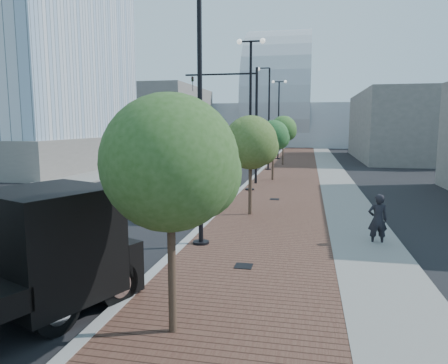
# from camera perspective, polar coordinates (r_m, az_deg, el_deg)

# --- Properties ---
(sidewalk) EXTENTS (7.00, 140.00, 0.12)m
(sidewalk) POSITION_cam_1_polar(r_m,az_deg,el_deg) (43.56, 10.68, 2.38)
(sidewalk) COLOR #4C2D23
(sidewalk) RESTS_ON ground
(concrete_strip) EXTENTS (2.40, 140.00, 0.13)m
(concrete_strip) POSITION_cam_1_polar(r_m,az_deg,el_deg) (43.61, 14.23, 2.29)
(concrete_strip) COLOR slate
(concrete_strip) RESTS_ON ground
(curb) EXTENTS (0.30, 140.00, 0.14)m
(curb) POSITION_cam_1_polar(r_m,az_deg,el_deg) (43.75, 6.09, 2.51)
(curb) COLOR gray
(curb) RESTS_ON ground
(west_sidewalk) EXTENTS (4.00, 140.00, 0.12)m
(west_sidewalk) POSITION_cam_1_polar(r_m,az_deg,el_deg) (46.81, -9.98, 2.78)
(west_sidewalk) COLOR slate
(west_sidewalk) RESTS_ON ground
(white_sedan) EXTENTS (3.45, 5.34, 1.66)m
(white_sedan) POSITION_cam_1_polar(r_m,az_deg,el_deg) (30.85, -3.52, 1.69)
(white_sedan) COLOR silver
(white_sedan) RESTS_ON ground
(dark_car_mid) EXTENTS (2.72, 5.34, 1.45)m
(dark_car_mid) POSITION_cam_1_polar(r_m,az_deg,el_deg) (32.08, -10.39, 1.62)
(dark_car_mid) COLOR black
(dark_car_mid) RESTS_ON ground
(dark_car_far) EXTENTS (3.21, 4.41, 1.19)m
(dark_car_far) POSITION_cam_1_polar(r_m,az_deg,el_deg) (54.04, 2.06, 4.14)
(dark_car_far) COLOR black
(dark_car_far) RESTS_ON ground
(pedestrian) EXTENTS (0.71, 0.51, 1.83)m
(pedestrian) POSITION_cam_1_polar(r_m,az_deg,el_deg) (15.30, 20.46, -4.92)
(pedestrian) COLOR black
(pedestrian) RESTS_ON ground
(streetlight_1) EXTENTS (1.44, 0.56, 9.21)m
(streetlight_1) POSITION_cam_1_polar(r_m,az_deg,el_deg) (13.85, -3.78, 8.56)
(streetlight_1) COLOR black
(streetlight_1) RESTS_ON ground
(streetlight_2) EXTENTS (1.72, 0.56, 9.28)m
(streetlight_2) POSITION_cam_1_polar(r_m,az_deg,el_deg) (25.62, 3.66, 9.35)
(streetlight_2) COLOR black
(streetlight_2) RESTS_ON ground
(streetlight_3) EXTENTS (1.44, 0.56, 9.21)m
(streetlight_3) POSITION_cam_1_polar(r_m,az_deg,el_deg) (37.54, 6.04, 8.15)
(streetlight_3) COLOR black
(streetlight_3) RESTS_ON ground
(streetlight_4) EXTENTS (1.72, 0.56, 9.28)m
(streetlight_4) POSITION_cam_1_polar(r_m,az_deg,el_deg) (49.49, 7.55, 8.62)
(streetlight_4) COLOR black
(streetlight_4) RESTS_ON ground
(traffic_mast) EXTENTS (5.09, 0.20, 8.00)m
(traffic_mast) POSITION_cam_1_polar(r_m,az_deg,el_deg) (28.72, 2.70, 9.53)
(traffic_mast) COLOR black
(traffic_mast) RESTS_ON ground
(tree_0) EXTENTS (2.63, 2.62, 4.79)m
(tree_0) POSITION_cam_1_polar(r_m,az_deg,el_deg) (7.83, -7.09, 2.61)
(tree_0) COLOR #382619
(tree_0) RESTS_ON ground
(tree_1) EXTENTS (2.46, 2.42, 4.60)m
(tree_1) POSITION_cam_1_polar(r_m,az_deg,el_deg) (18.57, 3.84, 5.43)
(tree_1) COLOR #382619
(tree_1) RESTS_ON ground
(tree_2) EXTENTS (2.32, 2.26, 4.52)m
(tree_2) POSITION_cam_1_polar(r_m,az_deg,el_deg) (30.50, 6.91, 6.38)
(tree_2) COLOR #382619
(tree_2) RESTS_ON ground
(tree_3) EXTENTS (2.69, 2.69, 5.07)m
(tree_3) POSITION_cam_1_polar(r_m,az_deg,el_deg) (42.46, 8.26, 7.23)
(tree_3) COLOR #382619
(tree_3) RESTS_ON ground
(tower_podium) EXTENTS (19.00, 19.00, 3.00)m
(tower_podium) POSITION_cam_1_polar(r_m,az_deg,el_deg) (45.27, -26.96, 3.69)
(tower_podium) COLOR #635F59
(tower_podium) RESTS_ON ground
(convention_center) EXTENTS (50.00, 30.00, 50.00)m
(convention_center) POSITION_cam_1_polar(r_m,az_deg,el_deg) (88.59, 7.68, 9.06)
(convention_center) COLOR #A7ACB1
(convention_center) RESTS_ON ground
(commercial_block_nw) EXTENTS (14.00, 20.00, 10.00)m
(commercial_block_nw) POSITION_cam_1_polar(r_m,az_deg,el_deg) (67.81, -9.40, 8.54)
(commercial_block_nw) COLOR slate
(commercial_block_nw) RESTS_ON ground
(commercial_block_ne) EXTENTS (12.00, 22.00, 8.00)m
(commercial_block_ne) POSITION_cam_1_polar(r_m,az_deg,el_deg) (54.66, 24.29, 7.06)
(commercial_block_ne) COLOR #5E5954
(commercial_block_ne) RESTS_ON ground
(utility_cover_1) EXTENTS (0.50, 0.50, 0.02)m
(utility_cover_1) POSITION_cam_1_polar(r_m,az_deg,el_deg) (12.19, 2.73, -11.51)
(utility_cover_1) COLOR black
(utility_cover_1) RESTS_ON sidewalk
(utility_cover_2) EXTENTS (0.50, 0.50, 0.02)m
(utility_cover_2) POSITION_cam_1_polar(r_m,az_deg,el_deg) (22.80, 7.00, -2.37)
(utility_cover_2) COLOR black
(utility_cover_2) RESTS_ON sidewalk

